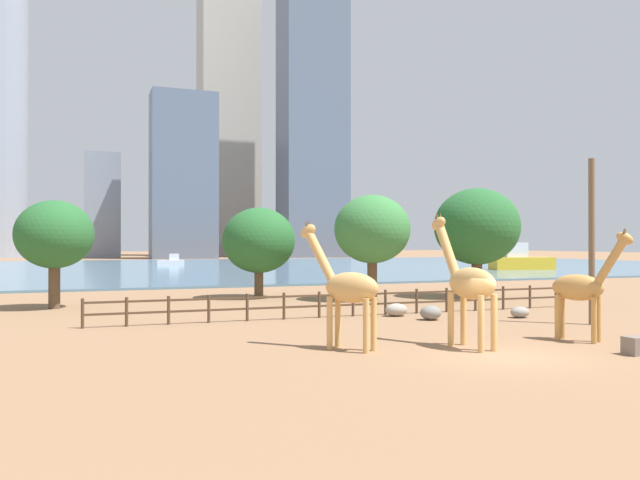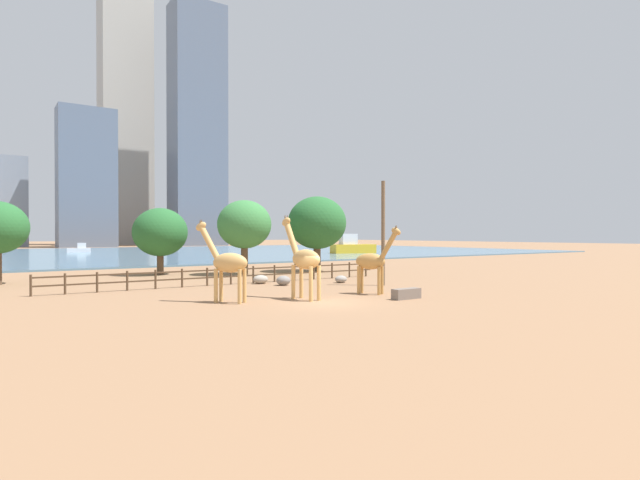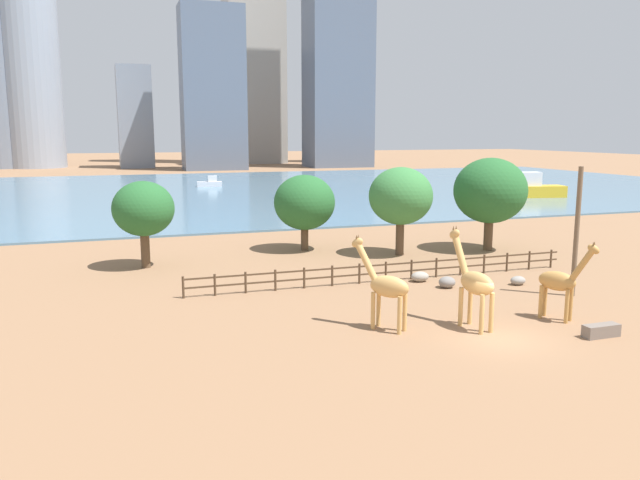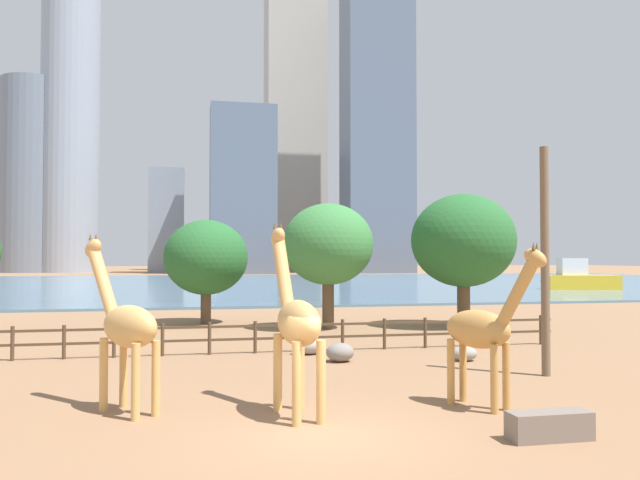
{
  "view_description": "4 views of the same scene",
  "coord_description": "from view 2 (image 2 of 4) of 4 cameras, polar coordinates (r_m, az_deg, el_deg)",
  "views": [
    {
      "loc": [
        -12.88,
        -16.89,
        3.69
      ],
      "look_at": [
        -0.29,
        16.53,
        3.88
      ],
      "focal_mm": 35.0,
      "sensor_mm": 36.0,
      "label": 1
    },
    {
      "loc": [
        -15.22,
        -22.1,
        3.69
      ],
      "look_at": [
        2.66,
        4.49,
        3.33
      ],
      "focal_mm": 28.0,
      "sensor_mm": 36.0,
      "label": 2
    },
    {
      "loc": [
        -16.78,
        -23.54,
        9.47
      ],
      "look_at": [
        -3.52,
        15.39,
        2.33
      ],
      "focal_mm": 35.0,
      "sensor_mm": 36.0,
      "label": 3
    },
    {
      "loc": [
        -2.79,
        -13.38,
        3.88
      ],
      "look_at": [
        1.98,
        9.58,
        4.54
      ],
      "focal_mm": 35.0,
      "sensor_mm": 36.0,
      "label": 4
    }
  ],
  "objects": [
    {
      "name": "feeding_trough",
      "position": [
        29.02,
        9.83,
        -6.07
      ],
      "size": [
        1.8,
        0.6,
        0.6
      ],
      "primitive_type": "cube",
      "color": "#72665B",
      "rests_on": "ground"
    },
    {
      "name": "boulder_by_pole",
      "position": [
        36.3,
        -4.22,
        -4.64
      ],
      "size": [
        1.05,
        0.93,
        0.7
      ],
      "primitive_type": "ellipsoid",
      "color": "gray",
      "rests_on": "ground"
    },
    {
      "name": "boat_ferry",
      "position": [
        107.63,
        -25.8,
        -0.95
      ],
      "size": [
        4.3,
        1.89,
        1.84
      ],
      "rotation": [
        0.0,
        0.0,
        3.05
      ],
      "color": "silver",
      "rests_on": "harbor_water"
    },
    {
      "name": "utility_pole",
      "position": [
        36.3,
        7.23,
        0.78
      ],
      "size": [
        0.28,
        0.28,
        7.56
      ],
      "primitive_type": "cylinder",
      "color": "brown",
      "rests_on": "ground"
    },
    {
      "name": "giraffe_companion",
      "position": [
        28.29,
        -1.87,
        -2.18
      ],
      "size": [
        1.19,
        3.31,
        4.86
      ],
      "rotation": [
        0.0,
        0.0,
        1.73
      ],
      "color": "tan",
      "rests_on": "ground"
    },
    {
      "name": "skyline_tower_far",
      "position": [
        201.1,
        -14.03,
        3.75
      ],
      "size": [
        10.37,
        10.59,
        29.31
      ],
      "primitive_type": "cube",
      "color": "slate",
      "rests_on": "ground"
    },
    {
      "name": "tree_left_small",
      "position": [
        47.96,
        -17.8,
        0.84
      ],
      "size": [
        4.92,
        4.92,
        6.11
      ],
      "color": "brown",
      "rests_on": "ground"
    },
    {
      "name": "giraffe_young",
      "position": [
        30.92,
        6.07,
        -2.44
      ],
      "size": [
        1.91,
        2.86,
        4.25
      ],
      "rotation": [
        0.0,
        0.0,
        5.22
      ],
      "color": "#C18C47",
      "rests_on": "ground"
    },
    {
      "name": "boat_sailboat",
      "position": [
        92.94,
        3.69,
        -0.76
      ],
      "size": [
        8.66,
        4.61,
        3.62
      ],
      "rotation": [
        0.0,
        0.0,
        6.07
      ],
      "color": "gold",
      "rests_on": "harbor_water"
    },
    {
      "name": "giraffe_tall",
      "position": [
        27.4,
        -10.58,
        -2.55
      ],
      "size": [
        2.41,
        2.88,
        4.54
      ],
      "rotation": [
        0.0,
        0.0,
        2.23
      ],
      "color": "tan",
      "rests_on": "ground"
    },
    {
      "name": "skyline_tower_needle",
      "position": [
        175.56,
        -31.89,
        3.69
      ],
      "size": [
        8.76,
        11.6,
        26.66
      ],
      "primitive_type": "cube",
      "color": "gray",
      "rests_on": "ground"
    },
    {
      "name": "tree_left_large",
      "position": [
        49.55,
        -0.34,
        1.96
      ],
      "size": [
        5.81,
        5.81,
        7.47
      ],
      "color": "brown",
      "rests_on": "ground"
    },
    {
      "name": "boulder_small",
      "position": [
        37.65,
        -6.81,
        -4.49
      ],
      "size": [
        1.18,
        0.87,
        0.65
      ],
      "primitive_type": "ellipsoid",
      "color": "gray",
      "rests_on": "ground"
    },
    {
      "name": "skyline_tower_glass",
      "position": [
        198.75,
        -21.35,
        14.26
      ],
      "size": [
        17.13,
        12.25,
        101.27
      ],
      "primitive_type": "cube",
      "color": "#ADA89E",
      "rests_on": "ground"
    },
    {
      "name": "boulder_near_fence",
      "position": [
        38.15,
        2.41,
        -4.49
      ],
      "size": [
        1.0,
        0.74,
        0.55
      ],
      "primitive_type": "ellipsoid",
      "color": "gray",
      "rests_on": "ground"
    },
    {
      "name": "ground_plane",
      "position": [
        103.3,
        -25.43,
        -1.47
      ],
      "size": [
        400.0,
        400.0,
        0.0
      ],
      "primitive_type": "plane",
      "color": "#8C6647"
    },
    {
      "name": "enclosure_fence",
      "position": [
        37.42,
        -10.0,
        -3.87
      ],
      "size": [
        26.12,
        0.14,
        1.3
      ],
      "color": "#4C3826",
      "rests_on": "ground"
    },
    {
      "name": "tree_right_tall",
      "position": [
        46.26,
        -8.64,
        1.74
      ],
      "size": [
        4.94,
        4.94,
        6.84
      ],
      "color": "brown",
      "rests_on": "ground"
    },
    {
      "name": "skyline_block_left",
      "position": [
        175.0,
        -13.84,
        12.55
      ],
      "size": [
        17.05,
        11.65,
        79.74
      ],
      "primitive_type": "cube",
      "color": "slate",
      "rests_on": "ground"
    },
    {
      "name": "skyline_tower_short",
      "position": [
        160.67,
        -25.12,
        6.43
      ],
      "size": [
        15.53,
        9.04,
        40.11
      ],
      "primitive_type": "cube",
      "color": "slate",
      "rests_on": "ground"
    },
    {
      "name": "harbor_water",
      "position": [
        100.33,
        -25.17,
        -1.47
      ],
      "size": [
        180.0,
        86.0,
        0.2
      ],
      "primitive_type": "cube",
      "color": "slate",
      "rests_on": "ground"
    }
  ]
}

